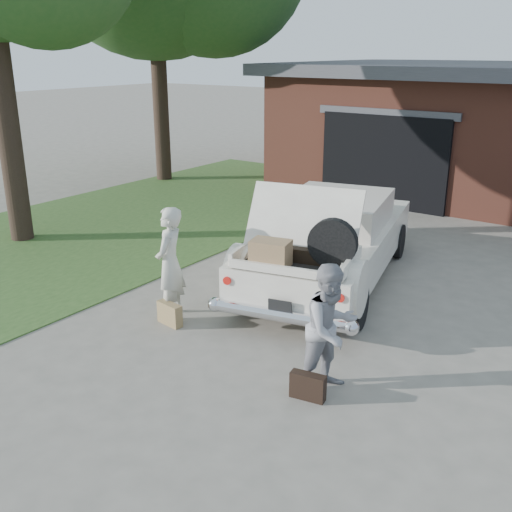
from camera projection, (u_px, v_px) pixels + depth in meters
The scene contains 7 objects.
ground at pixel (229, 348), 7.75m from camera, with size 90.00×90.00×0.00m, color gray.
grass_strip at pixel (115, 226), 13.07m from camera, with size 6.00×16.00×0.02m, color #2D4C1E.
sedan at pixel (330, 240), 9.77m from camera, with size 2.93×5.16×1.88m.
woman_left at pixel (170, 263), 8.43m from camera, with size 0.59×0.39×1.63m, color beige.
woman_right at pixel (331, 329), 6.60m from camera, with size 0.73×0.57×1.50m, color gray.
suitcase_left at pixel (170, 314), 8.38m from camera, with size 0.41×0.13×0.32m, color #9B7F4F.
suitcase_right at pixel (308, 386), 6.60m from camera, with size 0.40×0.13×0.31m, color black.
Camera 1 is at (4.30, -5.44, 3.68)m, focal length 42.00 mm.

